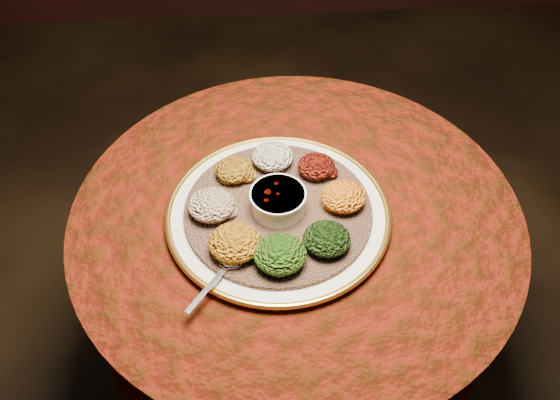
{
  "coord_description": "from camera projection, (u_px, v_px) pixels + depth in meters",
  "views": [
    {
      "loc": [
        -0.09,
        -0.86,
        1.73
      ],
      "look_at": [
        -0.03,
        0.02,
        0.76
      ],
      "focal_mm": 40.0,
      "sensor_mm": 36.0,
      "label": 1
    }
  ],
  "objects": [
    {
      "name": "table",
      "position": [
        295.0,
        264.0,
        1.45
      ],
      "size": [
        0.96,
        0.96,
        0.73
      ],
      "color": "black",
      "rests_on": "ground"
    },
    {
      "name": "platter",
      "position": [
        278.0,
        214.0,
        1.3
      ],
      "size": [
        0.47,
        0.47,
        0.02
      ],
      "rotation": [
        0.0,
        0.0,
        0.0
      ],
      "color": "silver",
      "rests_on": "table"
    },
    {
      "name": "spoon",
      "position": [
        228.0,
        265.0,
        1.18
      ],
      "size": [
        0.11,
        0.13,
        0.01
      ],
      "rotation": [
        0.0,
        0.0,
        -2.2
      ],
      "color": "silver",
      "rests_on": "injera"
    },
    {
      "name": "portion_shiro",
      "position": [
        234.0,
        170.0,
        1.34
      ],
      "size": [
        0.08,
        0.08,
        0.04
      ],
      "primitive_type": "ellipsoid",
      "color": "#9B6E12",
      "rests_on": "injera"
    },
    {
      "name": "portion_tikil",
      "position": [
        343.0,
        197.0,
        1.28
      ],
      "size": [
        0.09,
        0.09,
        0.04
      ],
      "primitive_type": "ellipsoid",
      "color": "#C37C10",
      "rests_on": "injera"
    },
    {
      "name": "portion_kitfo",
      "position": [
        316.0,
        166.0,
        1.34
      ],
      "size": [
        0.08,
        0.08,
        0.04
      ],
      "primitive_type": "ellipsoid",
      "color": "black",
      "rests_on": "injera"
    },
    {
      "name": "portion_gomen",
      "position": [
        327.0,
        239.0,
        1.21
      ],
      "size": [
        0.09,
        0.09,
        0.04
      ],
      "primitive_type": "ellipsoid",
      "color": "black",
      "rests_on": "injera"
    },
    {
      "name": "portion_timatim",
      "position": [
        212.0,
        205.0,
        1.26
      ],
      "size": [
        0.1,
        0.09,
        0.05
      ],
      "primitive_type": "ellipsoid",
      "color": "maroon",
      "rests_on": "injera"
    },
    {
      "name": "injera",
      "position": [
        278.0,
        211.0,
        1.29
      ],
      "size": [
        0.42,
        0.42,
        0.01
      ],
      "primitive_type": "cylinder",
      "rotation": [
        0.0,
        0.0,
        0.08
      ],
      "color": "#8A6045",
      "rests_on": "platter"
    },
    {
      "name": "portion_kik",
      "position": [
        235.0,
        243.0,
        1.2
      ],
      "size": [
        0.1,
        0.1,
        0.05
      ],
      "primitive_type": "ellipsoid",
      "color": "#AE770F",
      "rests_on": "injera"
    },
    {
      "name": "stew_bowl",
      "position": [
        278.0,
        200.0,
        1.27
      ],
      "size": [
        0.12,
        0.12,
        0.05
      ],
      "color": "white",
      "rests_on": "injera"
    },
    {
      "name": "portion_mixveg",
      "position": [
        280.0,
        254.0,
        1.18
      ],
      "size": [
        0.1,
        0.1,
        0.05
      ],
      "primitive_type": "ellipsoid",
      "color": "#B03D0B",
      "rests_on": "injera"
    },
    {
      "name": "portion_ayib",
      "position": [
        273.0,
        157.0,
        1.36
      ],
      "size": [
        0.09,
        0.09,
        0.04
      ],
      "primitive_type": "ellipsoid",
      "color": "silver",
      "rests_on": "injera"
    }
  ]
}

